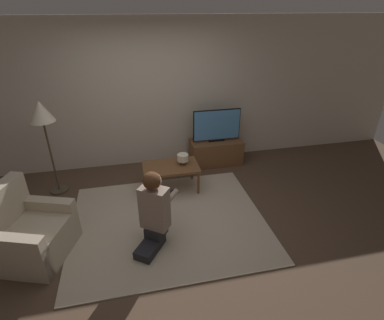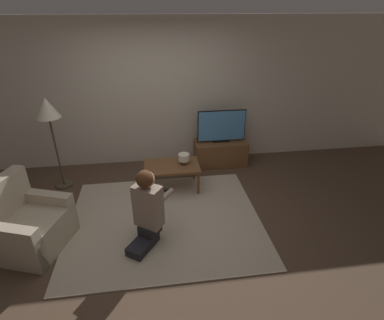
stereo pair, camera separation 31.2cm
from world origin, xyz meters
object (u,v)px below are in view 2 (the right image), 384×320
Objects in this scene: coffee_table at (172,168)px; person_kneeling at (147,207)px; armchair at (28,226)px; tv at (222,126)px; table_lamp at (184,158)px; floor_lamp at (48,113)px.

person_kneeling is at bearing -107.74° from coffee_table.
coffee_table is 2.16m from armchair.
tv is 4.90× the size of table_lamp.
floor_lamp is at bearing -12.64° from person_kneeling.
floor_lamp is 8.45× the size of table_lamp.
coffee_table is 0.58× the size of floor_lamp.
tv is 0.58× the size of floor_lamp.
person_kneeling is (-1.36, -1.96, -0.23)m from tv.
coffee_table is at bearing -40.86° from armchair.
person_kneeling is 1.37m from table_lamp.
table_lamp reaches higher than coffee_table.
floor_lamp reaches higher than armchair.
armchair is at bearing -151.78° from table_lamp.
armchair is at bearing 30.02° from person_kneeling.
floor_lamp is (-1.81, 0.35, 0.88)m from coffee_table.
floor_lamp is at bearing 16.95° from armchair.
tv is 2.40m from person_kneeling.
table_lamp is at bearing -136.94° from tv.
coffee_table is at bearing -171.88° from table_lamp.
armchair is 0.99× the size of person_kneeling.
tv is 0.86× the size of armchair.
armchair is (-2.84, -1.83, -0.47)m from tv.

